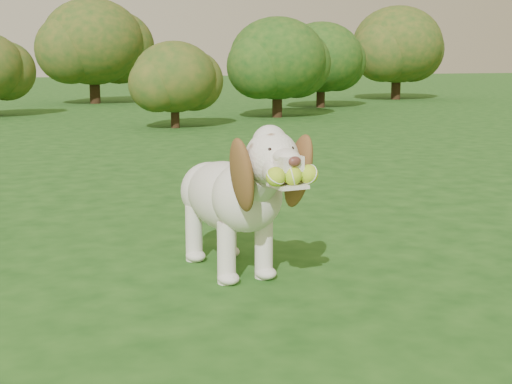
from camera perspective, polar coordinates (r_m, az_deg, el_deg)
name	(u,v)px	position (r m, az deg, el deg)	size (l,w,h in m)	color
ground	(251,242)	(3.96, -0.40, -4.01)	(80.00, 80.00, 0.00)	#184413
dog	(235,193)	(3.30, -1.71, -0.04)	(0.39, 1.12, 0.73)	white
shrub_c	(174,77)	(10.65, -6.55, 9.13)	(1.23, 1.23, 1.27)	#382314
shrub_f	(321,57)	(15.25, 5.24, 10.68)	(1.72, 1.72, 1.78)	#382314
shrub_i	(93,42)	(16.98, -12.92, 11.63)	(2.30, 2.30, 2.38)	#382314
shrub_d	(277,58)	(12.56, 1.73, 10.63)	(1.67, 1.67, 1.73)	#382314
shrub_h	(397,45)	(18.66, 11.25, 11.49)	(2.26, 2.26, 2.34)	#382314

